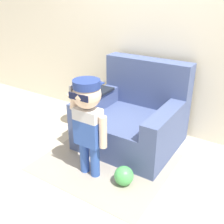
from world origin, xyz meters
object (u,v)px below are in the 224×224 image
armchair (134,117)px  person_child (88,115)px  toy_ball (124,176)px  side_table (80,106)px

armchair → person_child: size_ratio=1.10×
armchair → toy_ball: 0.86m
person_child → toy_ball: person_child is taller
armchair → side_table: bearing=-179.6°
person_child → toy_ball: 0.69m
toy_ball → side_table: bearing=146.6°
side_table → armchair: bearing=0.4°
armchair → person_child: 0.88m
armchair → side_table: size_ratio=2.40×
side_table → toy_ball: bearing=-33.4°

